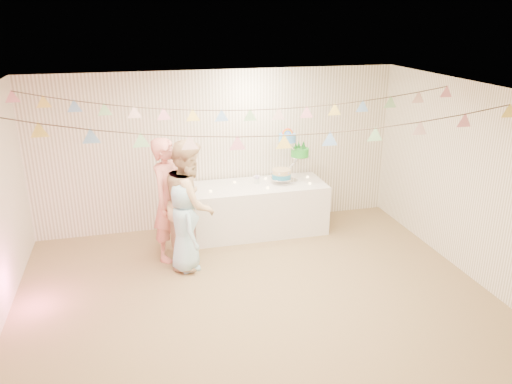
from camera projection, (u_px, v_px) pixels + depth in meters
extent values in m
plane|color=olive|center=(256.00, 299.00, 6.36)|extent=(6.00, 6.00, 0.00)
plane|color=silver|center=(256.00, 94.00, 5.47)|extent=(6.00, 6.00, 0.00)
plane|color=white|center=(219.00, 150.00, 8.19)|extent=(6.00, 6.00, 0.00)
plane|color=white|center=(341.00, 325.00, 3.64)|extent=(6.00, 6.00, 0.00)
plane|color=white|center=(475.00, 184.00, 6.61)|extent=(5.00, 5.00, 0.00)
cube|color=white|center=(258.00, 208.00, 8.18)|extent=(2.18, 0.87, 0.82)
cylinder|color=white|center=(222.00, 192.00, 7.87)|extent=(0.35, 0.35, 0.02)
imported|color=#DB7E72|center=(169.00, 200.00, 7.14)|extent=(0.74, 0.79, 1.82)
imported|color=tan|center=(190.00, 203.00, 7.01)|extent=(0.88, 1.02, 1.83)
imported|color=#A9DAEF|center=(184.00, 227.00, 6.90)|extent=(0.52, 0.69, 1.28)
cylinder|color=#FFD88C|center=(211.00, 191.00, 7.71)|extent=(0.04, 0.04, 0.03)
cylinder|color=#FFD88C|center=(235.00, 182.00, 8.12)|extent=(0.04, 0.04, 0.03)
cylinder|color=#FFD88C|center=(268.00, 188.00, 7.86)|extent=(0.04, 0.04, 0.03)
cylinder|color=#FFD88C|center=(275.00, 178.00, 8.32)|extent=(0.04, 0.04, 0.03)
cylinder|color=#FFD88C|center=(310.00, 183.00, 8.06)|extent=(0.04, 0.04, 0.03)
cylinder|color=#FFD88C|center=(308.00, 177.00, 8.38)|extent=(0.04, 0.04, 0.03)
cylinder|color=#FFD88C|center=(266.00, 178.00, 8.29)|extent=(0.04, 0.04, 0.03)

